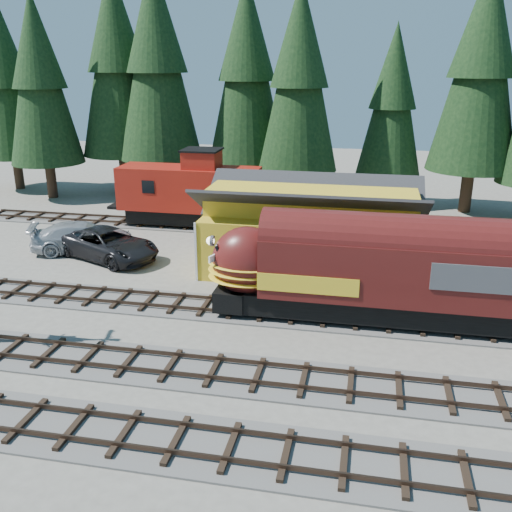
% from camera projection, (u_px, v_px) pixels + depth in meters
% --- Properties ---
extents(ground, '(120.00, 120.00, 0.00)m').
position_uv_depth(ground, '(281.00, 355.00, 24.11)').
color(ground, '#6B665B').
rests_on(ground, ground).
extents(track_siding, '(68.00, 3.20, 0.33)m').
position_uv_depth(track_siding, '(512.00, 333.00, 25.92)').
color(track_siding, '#4C4947').
rests_on(track_siding, ground).
extents(track_spur, '(32.00, 3.20, 0.33)m').
position_uv_depth(track_spur, '(187.00, 225.00, 42.64)').
color(track_spur, '#4C4947').
rests_on(track_spur, ground).
extents(depot, '(12.80, 7.00, 5.30)m').
position_uv_depth(depot, '(310.00, 222.00, 32.87)').
color(depot, gold).
rests_on(depot, ground).
extents(conifer_backdrop, '(79.60, 24.17, 17.34)m').
position_uv_depth(conifer_backdrop, '(400.00, 75.00, 42.71)').
color(conifer_backdrop, black).
rests_on(conifer_backdrop, ground).
extents(locomotive, '(14.80, 2.94, 4.02)m').
position_uv_depth(locomotive, '(357.00, 274.00, 26.49)').
color(locomotive, black).
rests_on(locomotive, ground).
extents(caboose, '(10.30, 2.99, 5.35)m').
position_uv_depth(caboose, '(190.00, 192.00, 41.73)').
color(caboose, black).
rests_on(caboose, ground).
extents(pickup_truck_a, '(7.58, 5.69, 1.91)m').
position_uv_depth(pickup_truck_a, '(108.00, 244.00, 35.45)').
color(pickup_truck_a, black).
rests_on(pickup_truck_a, ground).
extents(pickup_truck_b, '(7.05, 4.89, 1.89)m').
position_uv_depth(pickup_truck_b, '(83.00, 237.00, 36.89)').
color(pickup_truck_b, '#ACAFB4').
rests_on(pickup_truck_b, ground).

